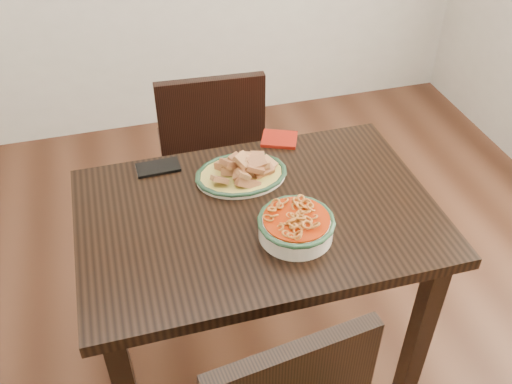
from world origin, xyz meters
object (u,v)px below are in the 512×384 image
object	(u,v)px
chair_far	(211,149)
fish_plate	(241,167)
dining_table	(258,237)
smartphone	(158,167)
noodle_bowl	(296,224)

from	to	relation	value
chair_far	fish_plate	bearing A→B (deg)	93.45
dining_table	smartphone	xyz separation A→B (m)	(-0.26, 0.30, 0.12)
dining_table	noodle_bowl	size ratio (longest dim) A/B	4.84
chair_far	smartphone	xyz separation A→B (m)	(-0.26, -0.42, 0.26)
chair_far	dining_table	bearing A→B (deg)	93.97
dining_table	smartphone	distance (m)	0.42
dining_table	chair_far	bearing A→B (deg)	90.52
chair_far	fish_plate	xyz separation A→B (m)	(-0.00, -0.54, 0.30)
dining_table	noodle_bowl	distance (m)	0.22
smartphone	noodle_bowl	bearing A→B (deg)	-53.43
fish_plate	smartphone	size ratio (longest dim) A/B	2.06
noodle_bowl	smartphone	world-z (taller)	noodle_bowl
dining_table	fish_plate	distance (m)	0.23
fish_plate	noodle_bowl	world-z (taller)	fish_plate
dining_table	noodle_bowl	xyz separation A→B (m)	(0.08, -0.13, 0.15)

